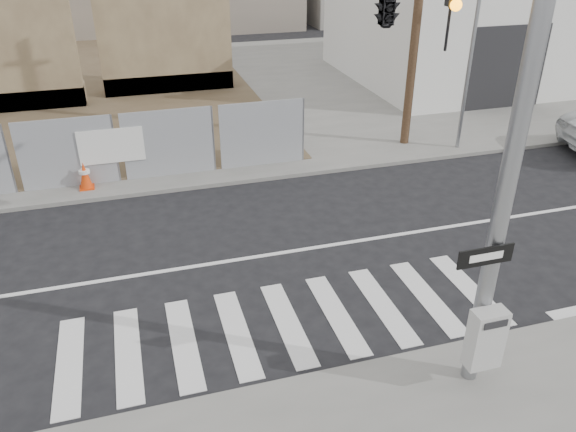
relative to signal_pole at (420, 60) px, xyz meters
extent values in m
plane|color=black|center=(-2.49, 2.05, -4.78)|extent=(100.00, 100.00, 0.00)
cube|color=slate|center=(-2.49, 16.05, -4.72)|extent=(50.00, 20.00, 0.12)
cylinder|color=gray|center=(0.01, -2.75, -1.16)|extent=(0.26, 0.26, 7.00)
cube|color=#B2B2AF|center=(-0.04, -3.03, -3.64)|extent=(0.55, 0.30, 1.05)
cube|color=black|center=(-0.24, -2.91, -2.16)|extent=(0.90, 0.03, 0.30)
cube|color=silver|center=(-0.24, -2.93, -2.16)|extent=(0.55, 0.01, 0.12)
imported|color=black|center=(0.01, -0.75, 0.79)|extent=(0.16, 0.20, 1.00)
imported|color=black|center=(0.01, 1.45, 0.79)|extent=(0.53, 2.48, 1.00)
cylinder|color=gray|center=(5.51, 6.65, -2.06)|extent=(0.12, 0.12, 5.20)
cube|color=brown|center=(-9.49, 15.45, -4.26)|extent=(6.00, 1.30, 0.80)
cube|color=brown|center=(-2.99, 16.45, -4.26)|extent=(5.50, 1.30, 0.80)
cube|color=silver|center=(11.51, 15.05, -2.26)|extent=(12.00, 10.00, 4.80)
cube|color=black|center=(9.51, 10.03, -3.06)|extent=(3.40, 0.06, 3.20)
cube|color=red|center=(-6.32, 6.78, -4.64)|extent=(0.42, 0.42, 0.03)
cone|color=red|center=(-6.32, 6.78, -4.27)|extent=(0.37, 0.37, 0.79)
cylinder|color=silver|center=(-6.32, 6.78, -4.16)|extent=(0.30, 0.30, 0.09)
camera|label=1|loc=(-4.91, -8.67, 2.17)|focal=35.00mm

